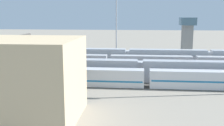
{
  "coord_description": "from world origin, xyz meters",
  "views": [
    {
      "loc": [
        -13.06,
        74.14,
        15.5
      ],
      "look_at": [
        -6.11,
        2.45,
        2.5
      ],
      "focal_mm": 43.3,
      "sensor_mm": 36.0,
      "label": 1
    }
  ],
  "objects": [
    {
      "name": "train_on_track_6",
      "position": [
        -1.54,
        12.5,
        2.62
      ],
      "size": [
        119.8,
        3.0,
        5.0
      ],
      "color": "#A8AAB2",
      "rests_on": "ground_plane"
    },
    {
      "name": "train_on_track_7",
      "position": [
        -2.95,
        17.5,
        2.0
      ],
      "size": [
        119.8,
        3.06,
        3.8
      ],
      "color": "silver",
      "rests_on": "ground_plane"
    },
    {
      "name": "track_bed_6",
      "position": [
        0.0,
        12.5,
        0.06
      ],
      "size": [
        140.0,
        2.8,
        0.12
      ],
      "primitive_type": "cube",
      "color": "#4C443D",
      "rests_on": "ground_plane"
    },
    {
      "name": "track_bed_5",
      "position": [
        0.0,
        7.5,
        0.06
      ],
      "size": [
        140.0,
        2.8,
        0.12
      ],
      "primitive_type": "cube",
      "color": "#4C443D",
      "rests_on": "ground_plane"
    },
    {
      "name": "train_on_track_3",
      "position": [
        -4.71,
        -2.5,
        2.02
      ],
      "size": [
        95.6,
        3.0,
        3.8
      ],
      "color": "#B7BABF",
      "rests_on": "ground_plane"
    },
    {
      "name": "track_bed_7",
      "position": [
        0.0,
        17.5,
        0.06
      ],
      "size": [
        140.0,
        2.8,
        0.12
      ],
      "primitive_type": "cube",
      "color": "#4C443D",
      "rests_on": "ground_plane"
    },
    {
      "name": "track_bed_2",
      "position": [
        0.0,
        -7.5,
        0.06
      ],
      "size": [
        140.0,
        2.8,
        0.12
      ],
      "primitive_type": "cube",
      "color": "#3D3833",
      "rests_on": "ground_plane"
    },
    {
      "name": "light_mast_0",
      "position": [
        -5.46,
        -20.07,
        18.61
      ],
      "size": [
        2.8,
        0.7,
        29.56
      ],
      "color": "#9EA0A5",
      "rests_on": "ground_plane"
    },
    {
      "name": "train_on_track_1",
      "position": [
        3.37,
        -12.5,
        2.07
      ],
      "size": [
        139.0,
        3.0,
        4.4
      ],
      "color": "#1E6B9E",
      "rests_on": "ground_plane"
    },
    {
      "name": "track_bed_0",
      "position": [
        0.0,
        -17.5,
        0.06
      ],
      "size": [
        140.0,
        2.8,
        0.12
      ],
      "primitive_type": "cube",
      "color": "#3D3833",
      "rests_on": "ground_plane"
    },
    {
      "name": "track_bed_4",
      "position": [
        0.0,
        2.5,
        0.06
      ],
      "size": [
        140.0,
        2.8,
        0.12
      ],
      "primitive_type": "cube",
      "color": "#3D3833",
      "rests_on": "ground_plane"
    },
    {
      "name": "ground_plane",
      "position": [
        0.0,
        0.0,
        0.0
      ],
      "size": [
        400.0,
        400.0,
        0.0
      ],
      "primitive_type": "plane",
      "color": "gray"
    },
    {
      "name": "train_on_track_5",
      "position": [
        4.44,
        7.5,
        2.0
      ],
      "size": [
        95.6,
        3.06,
        3.8
      ],
      "color": "#B7BABF",
      "rests_on": "ground_plane"
    },
    {
      "name": "track_bed_3",
      "position": [
        0.0,
        -2.5,
        0.06
      ],
      "size": [
        140.0,
        2.8,
        0.12
      ],
      "primitive_type": "cube",
      "color": "#3D3833",
      "rests_on": "ground_plane"
    },
    {
      "name": "train_on_track_2",
      "position": [
        2.2,
        -7.5,
        2.62
      ],
      "size": [
        119.8,
        3.0,
        5.0
      ],
      "color": "#B7BABF",
      "rests_on": "ground_plane"
    },
    {
      "name": "control_tower",
      "position": [
        -32.35,
        -35.19,
        8.34
      ],
      "size": [
        6.0,
        6.0,
        14.33
      ],
      "color": "gray",
      "rests_on": "ground_plane"
    },
    {
      "name": "track_bed_1",
      "position": [
        0.0,
        -12.5,
        0.06
      ],
      "size": [
        140.0,
        2.8,
        0.12
      ],
      "primitive_type": "cube",
      "color": "#3D3833",
      "rests_on": "ground_plane"
    },
    {
      "name": "signal_gantry",
      "position": [
        25.88,
        0.0,
        7.73
      ],
      "size": [
        0.7,
        40.0,
        8.8
      ],
      "color": "#4C4742",
      "rests_on": "ground_plane"
    }
  ]
}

